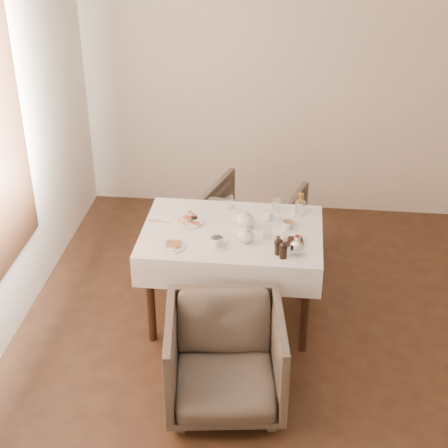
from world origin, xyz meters
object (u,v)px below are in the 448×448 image
object	(u,v)px
armchair_near	(225,359)
armchair_far	(253,225)
table	(232,244)
breakfast_plate	(187,220)
teapot_centre	(245,219)

from	to	relation	value
armchair_near	armchair_far	world-z (taller)	same
table	breakfast_plate	bearing A→B (deg)	164.08
table	breakfast_plate	world-z (taller)	breakfast_plate
armchair_near	breakfast_plate	distance (m)	1.15
breakfast_plate	armchair_far	bearing A→B (deg)	49.88
table	armchair_far	xyz separation A→B (m)	(0.09, 0.82, -0.30)
breakfast_plate	teapot_centre	distance (m)	0.43
armchair_far	breakfast_plate	bearing A→B (deg)	76.80
table	armchair_far	bearing A→B (deg)	83.48
armchair_near	armchair_far	xyz separation A→B (m)	(0.05, 1.72, 0.00)
armchair_far	table	bearing A→B (deg)	101.03
table	armchair_far	size ratio (longest dim) A/B	1.71
armchair_near	breakfast_plate	bearing A→B (deg)	103.53
armchair_near	breakfast_plate	size ratio (longest dim) A/B	2.94
armchair_near	breakfast_plate	xyz separation A→B (m)	(-0.39, 0.99, 0.42)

